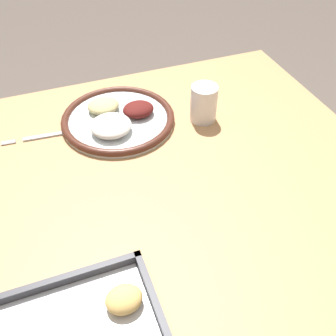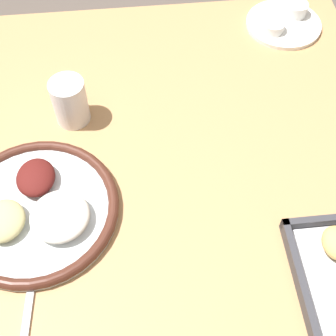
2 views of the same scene
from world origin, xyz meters
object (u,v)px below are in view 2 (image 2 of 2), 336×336
Objects in this scene: dinner_plate at (36,209)px; saucer_plate at (285,21)px; fork at (28,310)px; drinking_cup at (70,102)px.

dinner_plate is 1.67× the size of saucer_plate.
drinking_cup is (-0.39, 0.07, 0.05)m from fork.
fork is 0.40m from drinking_cup.
dinner_plate is at bearing -16.03° from drinking_cup.
drinking_cup is at bearing 163.97° from dinner_plate.
saucer_plate is at bearing 142.41° from fork.
drinking_cup is (-0.22, 0.06, 0.04)m from dinner_plate.
dinner_plate is 0.23m from drinking_cup.
saucer_plate is (-0.46, 0.56, -0.00)m from dinner_plate.
drinking_cup reaches higher than dinner_plate.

